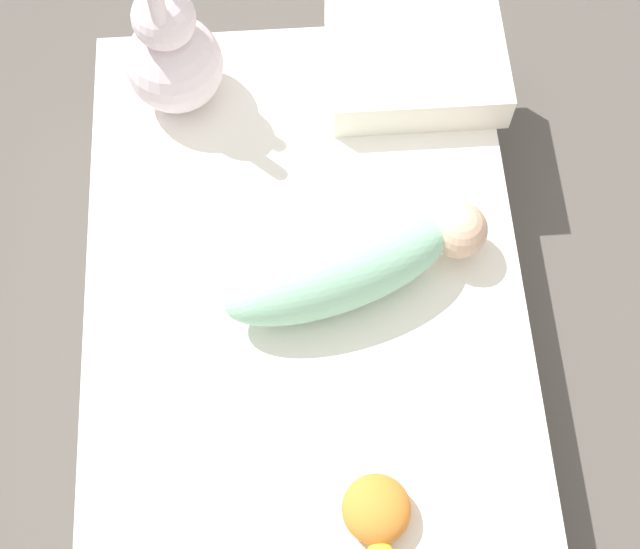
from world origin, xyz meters
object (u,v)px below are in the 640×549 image
at_px(bunny_plush, 172,54).
at_px(pillow, 416,60).
at_px(turtle_plush, 377,513).
at_px(swaddled_baby, 350,266).

bearing_deg(bunny_plush, pillow, 92.26).
bearing_deg(turtle_plush, swaddled_baby, -178.45).
relative_size(pillow, bunny_plush, 0.95).
bearing_deg(pillow, swaddled_baby, -20.16).
xyz_separation_m(pillow, turtle_plush, (0.94, -0.17, -0.01)).
distance_m(pillow, turtle_plush, 0.96).
relative_size(swaddled_baby, pillow, 1.43).
distance_m(pillow, bunny_plush, 0.52).
distance_m(bunny_plush, turtle_plush, 0.99).
distance_m(swaddled_baby, bunny_plush, 0.58).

